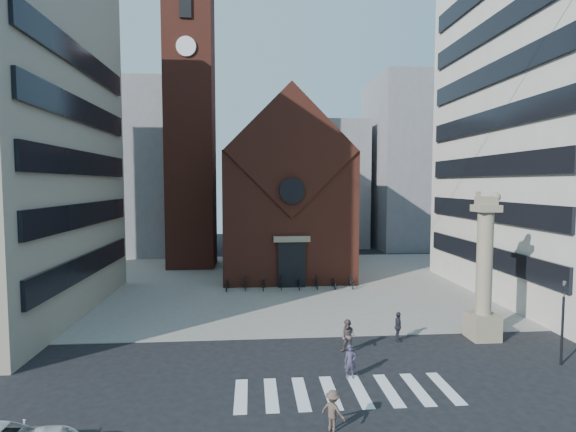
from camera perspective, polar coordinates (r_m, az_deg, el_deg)
The scene contains 22 objects.
ground at distance 23.89m, azimuth 4.34°, elevation -18.32°, with size 120.00×120.00×0.00m, color black.
piazza at distance 41.95m, azimuth 0.22°, elevation -8.39°, with size 46.00×30.00×0.05m, color gray.
zebra_crossing at distance 21.28m, azimuth 7.27°, elevation -21.26°, with size 10.20×3.20×0.01m, color white, non-canonical shape.
church at distance 46.98m, azimuth -0.41°, elevation 2.75°, with size 12.00×16.65×18.00m.
campanile at distance 50.65m, azimuth -12.27°, elevation 11.55°, with size 5.50×5.50×31.20m.
bg_block_left at distance 63.99m, azimuth -19.73°, elevation 5.58°, with size 16.00×14.00×22.00m, color gray.
bg_block_mid at distance 67.47m, azimuth 3.41°, elevation 4.03°, with size 14.00×12.00×18.00m, color gray.
bg_block_right at distance 68.77m, azimuth 17.19°, elevation 6.35°, with size 16.00×14.00×24.00m, color gray.
lion_column at distance 28.81m, azimuth 23.63°, elevation -7.55°, with size 1.63×1.60×8.68m.
traffic_light at distance 26.83m, azimuth 31.52°, elevation -11.24°, with size 0.13×0.16×4.30m.
pedestrian_0 at distance 22.28m, azimuth 7.92°, elevation -17.84°, with size 0.58×0.38×1.59m, color #383448.
pedestrian_1 at distance 25.19m, azimuth 7.63°, elevation -14.92°, with size 0.89×0.69×1.83m, color brown.
pedestrian_2 at distance 27.46m, azimuth 13.81°, elevation -13.49°, with size 1.01×0.42×1.72m, color #27282F.
pedestrian_3 at distance 18.10m, azimuth 5.74°, elevation -23.39°, with size 0.98×0.57×1.52m, color brown.
scooter_0 at distance 38.97m, azimuth -7.71°, elevation -8.59°, with size 0.68×1.95×1.03m, color black.
scooter_1 at distance 38.90m, azimuth -5.43°, elevation -8.51°, with size 0.54×1.90×1.14m, color black.
scooter_2 at distance 38.92m, azimuth -3.15°, elevation -8.57°, with size 0.68×1.95×1.03m, color black.
scooter_3 at distance 38.98m, azimuth -0.88°, elevation -8.46°, with size 0.54×1.90×1.14m, color black.
scooter_4 at distance 39.12m, azimuth 1.39°, elevation -8.50°, with size 0.68×1.95×1.03m, color black.
scooter_5 at distance 39.30m, azimuth 3.63°, elevation -8.37°, with size 0.54×1.90×1.14m, color black.
scooter_6 at distance 39.56m, azimuth 5.85°, elevation -8.38°, with size 0.68×1.95×1.03m, color black.
scooter_7 at distance 39.85m, azimuth 8.04°, elevation -8.22°, with size 0.54×1.90×1.14m, color black.
Camera 1 is at (-3.51, -21.80, 9.12)m, focal length 28.00 mm.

